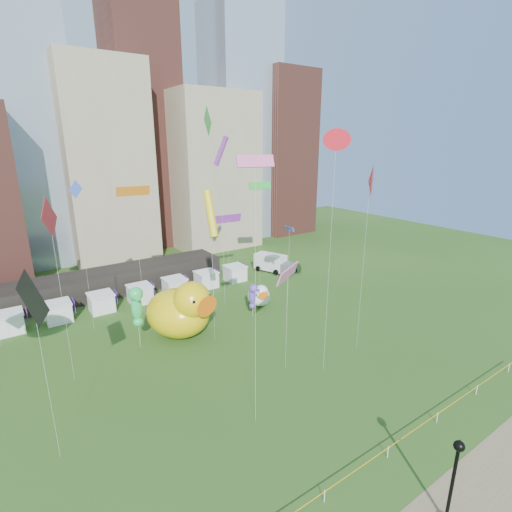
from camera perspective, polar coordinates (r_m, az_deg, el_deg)
ground at (r=27.81m, az=10.05°, el=-32.25°), size 160.00×160.00×0.00m
skyline at (r=75.17m, az=-23.53°, el=15.75°), size 101.00×23.00×68.00m
crane_right at (r=92.19m, az=-5.21°, el=32.96°), size 23.00×1.00×76.00m
pavilion at (r=58.50m, az=-23.36°, el=-4.02°), size 38.00×6.00×3.20m
vendor_tents at (r=54.28m, az=-16.77°, el=-5.46°), size 33.24×2.80×2.40m
caution_tape at (r=27.30m, az=10.13°, el=-31.30°), size 50.00×0.06×0.90m
big_duck at (r=43.33m, az=-11.07°, el=-7.88°), size 8.46×9.64×6.77m
small_duck at (r=50.76m, az=0.49°, el=-5.84°), size 3.98×4.52×3.18m
seahorse_green at (r=41.35m, az=-17.27°, el=-6.75°), size 1.65×1.97×6.79m
seahorse_purple at (r=46.99m, az=-0.47°, el=-5.73°), size 1.33×1.52×4.30m
lamppost at (r=26.43m, az=27.30°, el=-26.64°), size 0.59×0.59×5.70m
box_truck at (r=63.94m, az=2.60°, el=-1.05°), size 4.75×7.15×2.86m
kite_0 at (r=37.60m, az=16.57°, el=10.60°), size 2.48×2.00×18.78m
kite_1 at (r=34.43m, az=4.73°, el=-2.61°), size 3.85×2.49×10.18m
kite_3 at (r=55.78m, az=0.59°, el=10.31°), size 3.43×1.00×15.31m
kite_4 at (r=38.62m, az=-6.73°, el=6.20°), size 1.26×2.81×16.26m
kite_5 at (r=48.48m, az=4.97°, el=3.92°), size 0.37×1.69×10.64m
kite_6 at (r=47.25m, az=-17.73°, el=9.10°), size 3.81×0.90×15.93m
kite_7 at (r=54.73m, az=-4.18°, el=5.53°), size 4.09×0.80×11.01m
kite_8 at (r=32.62m, az=11.81°, el=16.37°), size 1.72×0.66×21.84m
kite_9 at (r=25.10m, az=-0.09°, el=13.41°), size 2.53×0.94×20.03m
kite_10 at (r=26.93m, az=-30.23°, el=-5.68°), size 1.42×3.47×13.61m
kite_11 at (r=46.39m, az=-7.16°, el=18.75°), size 0.81×3.25×24.74m
kite_13 at (r=44.68m, az=-25.09°, el=8.23°), size 1.08×1.63×17.05m
kite_15 at (r=47.80m, az=-5.21°, el=15.19°), size 1.56×2.13×21.54m
kite_16 at (r=35.23m, az=-28.25°, el=4.77°), size 1.52×3.08×16.67m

